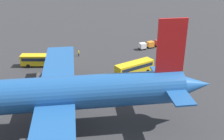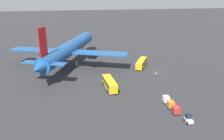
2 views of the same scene
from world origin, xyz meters
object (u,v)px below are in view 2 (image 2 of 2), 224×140
Objects in this scene: worker_person at (156,75)px; cargo_cart_orange at (171,104)px; cargo_cart_red at (176,110)px; shuttle_bus_far at (110,83)px; baggage_tug at (189,119)px; cargo_cart_white at (166,99)px; airplane at (69,49)px; shuttle_bus_near at (141,63)px.

worker_person is 22.86m from cargo_cart_orange.
cargo_cart_red is (-25.41, 4.60, 0.32)m from worker_person.
worker_person is at bearing -10.27° from cargo_cart_red.
shuttle_bus_far is 27.10m from baggage_tug.
cargo_cart_orange is 3.01m from cargo_cart_white.
cargo_cart_white reaches higher than worker_person.
worker_person is at bearing -13.23° from cargo_cart_white.
worker_person is at bearing -99.67° from airplane.
cargo_cart_red is at bearing -147.04° from shuttle_bus_far.
shuttle_bus_far is 5.99× the size of worker_person.
shuttle_bus_near is 5.03× the size of cargo_cart_white.
cargo_cart_red and cargo_cart_orange have the same top height.
shuttle_bus_far reaches higher than cargo_cart_white.
cargo_cart_white is (6.03, -0.05, 0.00)m from cargo_cart_red.
cargo_cart_red is 1.00× the size of cargo_cart_white.
shuttle_bus_near is 1.01× the size of shuttle_bus_far.
shuttle_bus_far is 4.99× the size of cargo_cart_orange.
cargo_cart_orange is (-41.37, -26.24, -6.04)m from airplane.
cargo_cart_orange is at bearing -154.96° from shuttle_bus_near.
cargo_cart_white is at bearing 7.00° from baggage_tug.
baggage_tug reaches higher than worker_person.
shuttle_bus_near is at bearing -4.26° from cargo_cart_red.
shuttle_bus_near reaches higher than cargo_cart_red.
baggage_tug is (-22.43, -15.18, -0.97)m from shuttle_bus_far.
airplane is at bearing 58.36° from worker_person.
cargo_cart_white is (10.07, 1.27, 0.25)m from baggage_tug.
airplane is 26.32× the size of cargo_cart_white.
worker_person is (7.02, -18.46, -1.04)m from shuttle_bus_far.
airplane reaches higher than cargo_cart_red.
cargo_cart_orange and cargo_cart_white have the same top height.
cargo_cart_red is 3.01m from cargo_cart_orange.
worker_person is at bearing -11.52° from cargo_cart_orange.
cargo_cart_orange is at bearing 10.08° from baggage_tug.
cargo_cart_white is at bearing -123.65° from airplane.
baggage_tug is 7.18m from cargo_cart_orange.
shuttle_bus_far is 4.99× the size of cargo_cart_white.
worker_person is at bearing -141.15° from shuttle_bus_near.
shuttle_bus_near is 4.37× the size of baggage_tug.
shuttle_bus_near reaches higher than cargo_cart_orange.
airplane is 26.32× the size of cargo_cart_orange.
shuttle_bus_far is 4.33× the size of baggage_tug.
cargo_cart_white is (-38.36, -26.25, -6.04)m from airplane.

